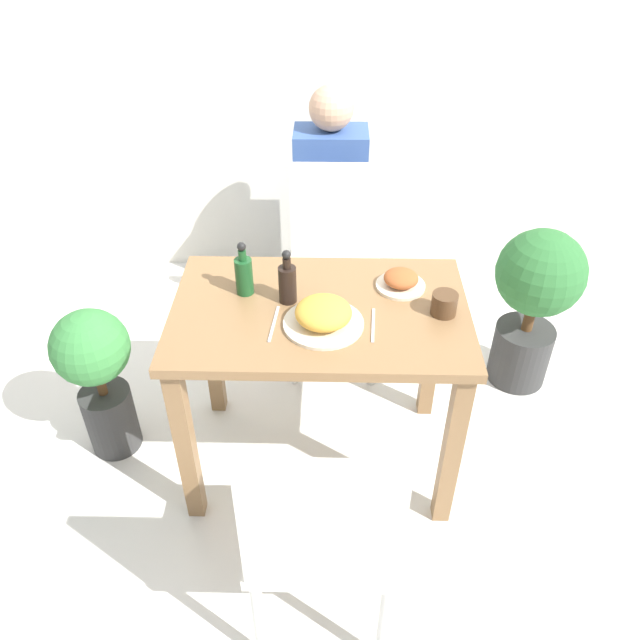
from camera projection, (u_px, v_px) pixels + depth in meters
ground_plane at (320, 455)px, 2.56m from camera, size 16.00×16.00×0.00m
wall_back at (327, 29)px, 2.94m from camera, size 8.00×0.05×2.60m
dining_table at (320, 339)px, 2.18m from camera, size 1.01×0.65×0.75m
chair_near at (322, 530)px, 1.69m from camera, size 0.42×0.42×0.92m
chair_far at (335, 257)px, 2.79m from camera, size 0.42×0.42×0.92m
food_plate at (323, 315)px, 2.01m from camera, size 0.26×0.26×0.09m
side_plate at (401, 281)px, 2.18m from camera, size 0.17×0.17×0.06m
drink_cup at (444, 304)px, 2.06m from camera, size 0.09×0.09×0.08m
sauce_bottle at (244, 274)px, 2.13m from camera, size 0.06×0.06×0.20m
condiment_bottle at (287, 282)px, 2.09m from camera, size 0.06×0.06×0.20m
fork_utensil at (274, 324)px, 2.03m from camera, size 0.02×0.19×0.00m
spoon_utensil at (373, 325)px, 2.03m from camera, size 0.02×0.17×0.00m
potted_plant_left at (97, 372)px, 2.37m from camera, size 0.29×0.29×0.67m
potted_plant_right at (535, 297)px, 2.66m from camera, size 0.37×0.37×0.77m
person_figure at (330, 208)px, 3.04m from camera, size 0.34×0.22×1.17m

